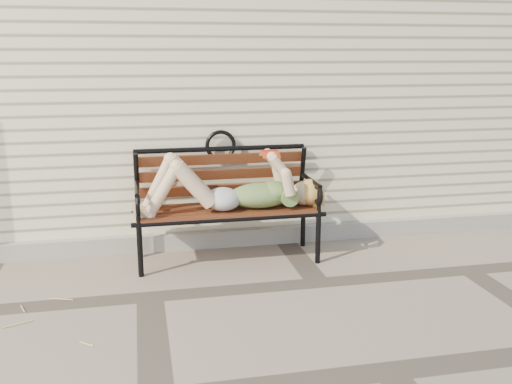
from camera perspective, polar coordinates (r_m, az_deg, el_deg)
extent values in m
plane|color=gray|center=(4.18, -10.54, -10.28)|extent=(80.00, 80.00, 0.00)
cube|color=#F3E6BE|center=(6.83, -11.79, 11.96)|extent=(8.00, 4.00, 3.00)
cube|color=#A09D91|center=(5.06, -10.87, -5.05)|extent=(8.00, 0.10, 0.15)
cylinder|color=black|center=(4.48, -11.53, -5.68)|extent=(0.04, 0.04, 0.43)
cylinder|color=black|center=(4.89, -11.58, -4.00)|extent=(0.04, 0.04, 0.43)
cylinder|color=black|center=(4.69, 6.23, -4.57)|extent=(0.04, 0.04, 0.43)
cylinder|color=black|center=(5.09, 4.73, -3.06)|extent=(0.04, 0.04, 0.43)
cube|color=#5E3118|center=(4.67, -2.90, -1.80)|extent=(1.47, 0.47, 0.03)
cylinder|color=black|center=(4.47, -2.46, -2.78)|extent=(1.54, 0.04, 0.04)
cylinder|color=black|center=(4.88, -3.29, -1.34)|extent=(1.54, 0.04, 0.04)
torus|color=black|center=(4.88, -3.56, 4.67)|extent=(0.27, 0.03, 0.27)
ellipsoid|color=#0B434D|center=(4.66, 0.42, -0.34)|extent=(0.52, 0.30, 0.20)
ellipsoid|color=#0B434D|center=(4.68, 1.81, 0.13)|extent=(0.25, 0.29, 0.15)
ellipsoid|color=#B4B4B9|center=(4.61, -3.33, -0.71)|extent=(0.29, 0.33, 0.18)
sphere|color=beige|center=(4.75, 4.86, -0.12)|extent=(0.21, 0.21, 0.21)
ellipsoid|color=#DAB252|center=(4.76, 5.42, -0.03)|extent=(0.24, 0.25, 0.22)
cube|color=#A82D13|center=(4.60, 1.37, 4.14)|extent=(0.14, 0.02, 0.02)
cube|color=white|center=(4.57, 1.49, 3.73)|extent=(0.14, 0.08, 0.05)
cube|color=white|center=(4.64, 1.26, 3.90)|extent=(0.14, 0.08, 0.05)
cube|color=#A82D13|center=(4.56, 1.50, 3.77)|extent=(0.14, 0.09, 0.05)
cube|color=#A82D13|center=(4.65, 1.25, 3.96)|extent=(0.14, 0.09, 0.05)
cylinder|color=tan|center=(3.94, -19.35, -12.32)|extent=(0.16, 0.03, 0.01)
cylinder|color=tan|center=(3.86, -20.90, -13.07)|extent=(0.10, 0.02, 0.01)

